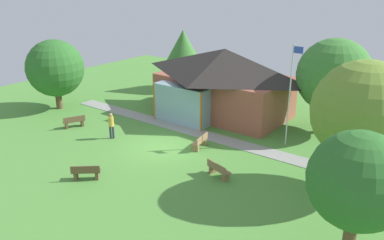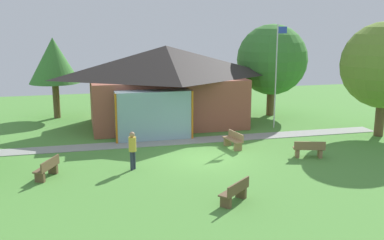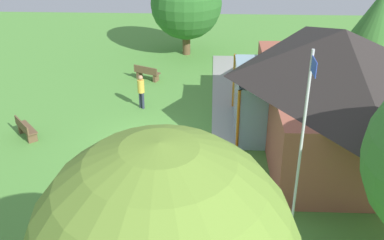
{
  "view_description": "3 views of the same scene",
  "coord_description": "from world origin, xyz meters",
  "px_view_note": "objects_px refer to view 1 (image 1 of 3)",
  "views": [
    {
      "loc": [
        15.18,
        -17.09,
        10.08
      ],
      "look_at": [
        0.33,
        2.66,
        1.13
      ],
      "focal_mm": 37.44,
      "sensor_mm": 36.0,
      "label": 1
    },
    {
      "loc": [
        -5.69,
        -19.81,
        6.44
      ],
      "look_at": [
        -0.11,
        2.25,
        1.43
      ],
      "focal_mm": 41.42,
      "sensor_mm": 36.0,
      "label": 2
    },
    {
      "loc": [
        17.11,
        2.53,
        10.13
      ],
      "look_at": [
        -0.5,
        1.81,
        0.99
      ],
      "focal_mm": 43.5,
      "sensor_mm": 36.0,
      "label": 3
    }
  ],
  "objects_px": {
    "bench_mid_left": "(74,122)",
    "visitor_strolling_lawn": "(111,124)",
    "bench_rear_near_path": "(200,142)",
    "flagpole": "(290,91)",
    "tree_east_hedge": "(363,112)",
    "tree_behind_pavilion_right": "(334,76)",
    "bench_mid_right": "(218,170)",
    "tree_far_east": "(358,181)",
    "pavilion": "(222,81)",
    "bench_front_center": "(86,173)",
    "tree_west_hedge": "(55,68)",
    "tree_behind_pavilion_left": "(183,47)"
  },
  "relations": [
    {
      "from": "tree_behind_pavilion_right",
      "to": "tree_east_hedge",
      "type": "xyz_separation_m",
      "value": [
        3.7,
        -7.03,
        0.17
      ]
    },
    {
      "from": "bench_rear_near_path",
      "to": "bench_mid_left",
      "type": "height_order",
      "value": "same"
    },
    {
      "from": "bench_rear_near_path",
      "to": "tree_behind_pavilion_right",
      "type": "bearing_deg",
      "value": -46.25
    },
    {
      "from": "bench_mid_right",
      "to": "bench_rear_near_path",
      "type": "height_order",
      "value": "same"
    },
    {
      "from": "bench_front_center",
      "to": "bench_mid_right",
      "type": "bearing_deg",
      "value": -1.32
    },
    {
      "from": "tree_behind_pavilion_left",
      "to": "tree_behind_pavilion_right",
      "type": "height_order",
      "value": "tree_behind_pavilion_right"
    },
    {
      "from": "bench_mid_left",
      "to": "tree_west_hedge",
      "type": "bearing_deg",
      "value": 91.13
    },
    {
      "from": "bench_mid_left",
      "to": "tree_behind_pavilion_right",
      "type": "distance_m",
      "value": 17.9
    },
    {
      "from": "pavilion",
      "to": "tree_far_east",
      "type": "xyz_separation_m",
      "value": [
        13.0,
        -11.83,
        0.98
      ]
    },
    {
      "from": "flagpole",
      "to": "bench_rear_near_path",
      "type": "relative_size",
      "value": 4.1
    },
    {
      "from": "flagpole",
      "to": "bench_rear_near_path",
      "type": "xyz_separation_m",
      "value": [
        -4.01,
        -3.7,
        -3.08
      ]
    },
    {
      "from": "bench_mid_right",
      "to": "tree_far_east",
      "type": "height_order",
      "value": "tree_far_east"
    },
    {
      "from": "bench_mid_right",
      "to": "visitor_strolling_lawn",
      "type": "xyz_separation_m",
      "value": [
        -8.53,
        0.31,
        0.62
      ]
    },
    {
      "from": "pavilion",
      "to": "tree_east_hedge",
      "type": "height_order",
      "value": "tree_east_hedge"
    },
    {
      "from": "tree_behind_pavilion_right",
      "to": "bench_mid_right",
      "type": "bearing_deg",
      "value": -103.42
    },
    {
      "from": "bench_rear_near_path",
      "to": "visitor_strolling_lawn",
      "type": "xyz_separation_m",
      "value": [
        -5.54,
        -2.21,
        0.62
      ]
    },
    {
      "from": "bench_mid_left",
      "to": "tree_behind_pavilion_left",
      "type": "height_order",
      "value": "tree_behind_pavilion_left"
    },
    {
      "from": "tree_far_east",
      "to": "bench_mid_left",
      "type": "bearing_deg",
      "value": 170.58
    },
    {
      "from": "bench_rear_near_path",
      "to": "bench_mid_left",
      "type": "bearing_deg",
      "value": 94.39
    },
    {
      "from": "bench_mid_left",
      "to": "visitor_strolling_lawn",
      "type": "bearing_deg",
      "value": -61.67
    },
    {
      "from": "visitor_strolling_lawn",
      "to": "tree_west_hedge",
      "type": "bearing_deg",
      "value": 118.54
    },
    {
      "from": "pavilion",
      "to": "flagpole",
      "type": "xyz_separation_m",
      "value": [
        6.42,
        -2.43,
        0.85
      ]
    },
    {
      "from": "bench_rear_near_path",
      "to": "bench_mid_right",
      "type": "bearing_deg",
      "value": -140.38
    },
    {
      "from": "flagpole",
      "to": "tree_east_hedge",
      "type": "distance_m",
      "value": 6.08
    },
    {
      "from": "tree_far_east",
      "to": "tree_west_hedge",
      "type": "bearing_deg",
      "value": 167.72
    },
    {
      "from": "bench_front_center",
      "to": "tree_west_hedge",
      "type": "bearing_deg",
      "value": 109.71
    },
    {
      "from": "pavilion",
      "to": "tree_behind_pavilion_left",
      "type": "distance_m",
      "value": 8.1
    },
    {
      "from": "bench_rear_near_path",
      "to": "flagpole",
      "type": "bearing_deg",
      "value": -57.66
    },
    {
      "from": "tree_behind_pavilion_left",
      "to": "tree_east_hedge",
      "type": "bearing_deg",
      "value": -28.09
    },
    {
      "from": "tree_west_hedge",
      "to": "tree_behind_pavilion_left",
      "type": "bearing_deg",
      "value": 67.65
    },
    {
      "from": "bench_rear_near_path",
      "to": "tree_behind_pavilion_right",
      "type": "xyz_separation_m",
      "value": [
        5.36,
        7.41,
        3.52
      ]
    },
    {
      "from": "visitor_strolling_lawn",
      "to": "tree_far_east",
      "type": "xyz_separation_m",
      "value": [
        16.12,
        -3.48,
        2.59
      ]
    },
    {
      "from": "bench_mid_right",
      "to": "visitor_strolling_lawn",
      "type": "height_order",
      "value": "visitor_strolling_lawn"
    },
    {
      "from": "bench_mid_right",
      "to": "bench_mid_left",
      "type": "xyz_separation_m",
      "value": [
        -12.17,
        0.1,
        0.0
      ]
    },
    {
      "from": "bench_rear_near_path",
      "to": "bench_front_center",
      "type": "bearing_deg",
      "value": 150.62
    },
    {
      "from": "pavilion",
      "to": "tree_behind_pavilion_right",
      "type": "bearing_deg",
      "value": 9.32
    },
    {
      "from": "bench_rear_near_path",
      "to": "tree_west_hedge",
      "type": "relative_size",
      "value": 0.28
    },
    {
      "from": "bench_rear_near_path",
      "to": "tree_far_east",
      "type": "xyz_separation_m",
      "value": [
        10.58,
        -5.69,
        3.21
      ]
    },
    {
      "from": "bench_mid_right",
      "to": "pavilion",
      "type": "bearing_deg",
      "value": 139.54
    },
    {
      "from": "bench_front_center",
      "to": "tree_far_east",
      "type": "distance_m",
      "value": 13.4
    },
    {
      "from": "bench_mid_left",
      "to": "tree_east_hedge",
      "type": "bearing_deg",
      "value": -56.15
    },
    {
      "from": "pavilion",
      "to": "tree_behind_pavilion_left",
      "type": "bearing_deg",
      "value": 149.59
    },
    {
      "from": "flagpole",
      "to": "tree_west_hedge",
      "type": "xyz_separation_m",
      "value": [
        -17.68,
        -4.11,
        -0.21
      ]
    },
    {
      "from": "flagpole",
      "to": "tree_west_hedge",
      "type": "bearing_deg",
      "value": -166.9
    },
    {
      "from": "bench_rear_near_path",
      "to": "tree_behind_pavilion_right",
      "type": "height_order",
      "value": "tree_behind_pavilion_right"
    },
    {
      "from": "pavilion",
      "to": "bench_front_center",
      "type": "relative_size",
      "value": 7.29
    },
    {
      "from": "flagpole",
      "to": "bench_mid_left",
      "type": "bearing_deg",
      "value": -155.12
    },
    {
      "from": "bench_rear_near_path",
      "to": "bench_mid_left",
      "type": "xyz_separation_m",
      "value": [
        -9.17,
        -2.41,
        0.0
      ]
    },
    {
      "from": "bench_mid_right",
      "to": "tree_east_hedge",
      "type": "distance_m",
      "value": 7.67
    },
    {
      "from": "tree_east_hedge",
      "to": "tree_behind_pavilion_left",
      "type": "bearing_deg",
      "value": 151.91
    }
  ]
}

